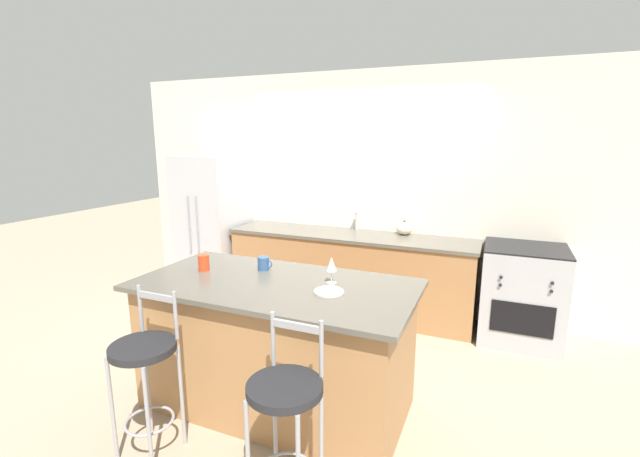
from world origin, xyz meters
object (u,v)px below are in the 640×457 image
bar_stool_near (145,365)px  coffee_mug (264,263)px  oven_range (522,294)px  bar_stool_far (286,408)px  pumpkin_decoration (404,228)px  tumbler_cup (204,263)px  dinner_plate (329,291)px  refrigerator (214,225)px  wine_glass (331,265)px

bar_stool_near → coffee_mug: size_ratio=8.61×
oven_range → bar_stool_near: bearing=-129.9°
bar_stool_near → coffee_mug: 1.10m
bar_stool_far → coffee_mug: size_ratio=8.61×
coffee_mug → pumpkin_decoration: bearing=69.5°
bar_stool_far → tumbler_cup: (-1.13, 0.83, 0.42)m
tumbler_cup → bar_stool_near: bearing=-79.5°
oven_range → dinner_plate: dinner_plate is taller
coffee_mug → tumbler_cup: tumbler_cup is taller
refrigerator → wine_glass: 2.82m
coffee_mug → tumbler_cup: size_ratio=0.99×
refrigerator → bar_stool_near: 2.94m
coffee_mug → tumbler_cup: (-0.42, -0.20, 0.01)m
dinner_plate → wine_glass: bearing=106.5°
bar_stool_near → bar_stool_far: same height
refrigerator → tumbler_cup: 2.18m
bar_stool_near → tumbler_cup: size_ratio=8.52×
refrigerator → pumpkin_decoration: 2.37m
dinner_plate → bar_stool_near: bearing=-142.2°
refrigerator → oven_range: size_ratio=1.85×
wine_glass → coffee_mug: (-0.60, 0.08, -0.08)m
refrigerator → wine_glass: (2.26, -1.67, 0.22)m
dinner_plate → bar_stool_far: bearing=-85.0°
dinner_plate → coffee_mug: coffee_mug is taller
bar_stool_far → tumbler_cup: 1.46m
bar_stool_far → coffee_mug: 1.31m
oven_range → bar_stool_far: 2.91m
oven_range → wine_glass: bearing=-127.7°
coffee_mug → pumpkin_decoration: pumpkin_decoration is taller
bar_stool_far → wine_glass: (-0.12, 0.94, 0.49)m
wine_glass → tumbler_cup: bearing=-173.5°
bar_stool_near → tumbler_cup: tumbler_cup is taller
wine_glass → pumpkin_decoration: bearing=87.1°
bar_stool_near → coffee_mug: coffee_mug is taller
tumbler_cup → pumpkin_decoration: 2.34m
refrigerator → wine_glass: bearing=-36.5°
pumpkin_decoration → tumbler_cup: bearing=-118.4°
oven_range → tumbler_cup: tumbler_cup is taller
tumbler_cup → wine_glass: bearing=6.5°
bar_stool_near → refrigerator: bearing=118.4°
bar_stool_far → pumpkin_decoration: (-0.02, 2.88, 0.38)m
refrigerator → oven_range: (3.58, 0.04, -0.40)m
dinner_plate → refrigerator: bearing=141.2°
bar_stool_far → coffee_mug: bearing=125.1°
bar_stool_far → tumbler_cup: size_ratio=8.52×
refrigerator → tumbler_cup: bearing=-55.1°
refrigerator → dinner_plate: size_ratio=8.65×
pumpkin_decoration → wine_glass: bearing=-92.9°
oven_range → pumpkin_decoration: pumpkin_decoration is taller
oven_range → bar_stool_far: bar_stool_far is taller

